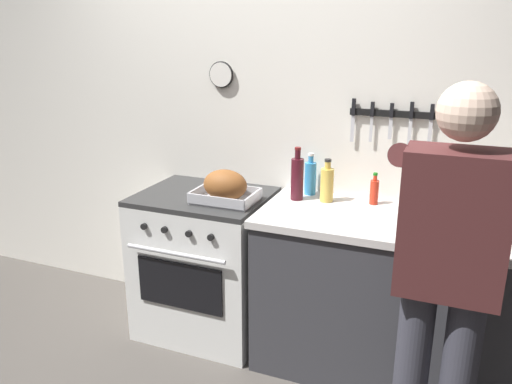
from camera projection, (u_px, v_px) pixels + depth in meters
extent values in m
cube|color=white|center=(260.00, 120.00, 3.12)|extent=(6.00, 0.10, 2.60)
cube|color=black|center=(392.00, 114.00, 2.75)|extent=(0.45, 0.02, 0.04)
cube|color=silver|center=(352.00, 129.00, 2.84)|extent=(0.02, 0.00, 0.15)
cube|color=black|center=(354.00, 107.00, 2.81)|extent=(0.02, 0.02, 0.09)
cube|color=silver|center=(371.00, 129.00, 2.80)|extent=(0.02, 0.00, 0.14)
cube|color=black|center=(372.00, 109.00, 2.77)|extent=(0.02, 0.02, 0.08)
cube|color=silver|center=(390.00, 128.00, 2.76)|extent=(0.02, 0.00, 0.12)
cube|color=black|center=(392.00, 110.00, 2.73)|extent=(0.02, 0.02, 0.08)
cube|color=silver|center=(410.00, 134.00, 2.73)|extent=(0.02, 0.00, 0.17)
cube|color=black|center=(412.00, 110.00, 2.69)|extent=(0.02, 0.02, 0.09)
cube|color=silver|center=(430.00, 136.00, 2.70)|extent=(0.02, 0.00, 0.17)
cube|color=black|center=(432.00, 112.00, 2.66)|extent=(0.02, 0.02, 0.08)
cylinder|color=white|center=(221.00, 75.00, 3.06)|extent=(0.14, 0.02, 0.14)
torus|color=black|center=(221.00, 75.00, 3.06)|extent=(0.16, 0.02, 0.16)
cube|color=#38383D|center=(448.00, 311.00, 2.63)|extent=(2.00, 0.62, 0.86)
cube|color=silver|center=(459.00, 231.00, 2.49)|extent=(2.03, 0.65, 0.04)
cube|color=white|center=(206.00, 265.00, 3.14)|extent=(0.76, 0.62, 0.87)
cube|color=black|center=(180.00, 286.00, 2.85)|extent=(0.53, 0.01, 0.28)
cube|color=#2D2D2D|center=(203.00, 197.00, 3.00)|extent=(0.76, 0.62, 0.03)
cylinder|color=black|center=(144.00, 226.00, 2.83)|extent=(0.04, 0.02, 0.04)
cylinder|color=black|center=(164.00, 230.00, 2.78)|extent=(0.04, 0.02, 0.04)
cylinder|color=black|center=(189.00, 234.00, 2.72)|extent=(0.04, 0.02, 0.04)
cylinder|color=black|center=(211.00, 237.00, 2.68)|extent=(0.04, 0.02, 0.04)
cylinder|color=silver|center=(175.00, 254.00, 2.76)|extent=(0.61, 0.02, 0.02)
cylinder|color=#383842|center=(410.00, 380.00, 2.11)|extent=(0.14, 0.14, 0.86)
cube|color=#4C2323|center=(453.00, 224.00, 1.87)|extent=(0.38, 0.22, 0.56)
sphere|color=beige|center=(467.00, 112.00, 1.74)|extent=(0.21, 0.21, 0.21)
cylinder|color=#4C2323|center=(406.00, 157.00, 2.10)|extent=(0.09, 0.55, 0.22)
cube|color=#B7B7BC|center=(225.00, 201.00, 2.86)|extent=(0.34, 0.25, 0.01)
cube|color=#B7B7BC|center=(215.00, 202.00, 2.74)|extent=(0.34, 0.01, 0.05)
cube|color=#B7B7BC|center=(234.00, 189.00, 2.96)|extent=(0.34, 0.01, 0.05)
cube|color=#B7B7BC|center=(199.00, 192.00, 2.91)|extent=(0.01, 0.25, 0.05)
cube|color=#B7B7BC|center=(253.00, 199.00, 2.79)|extent=(0.01, 0.25, 0.05)
ellipsoid|color=brown|center=(225.00, 185.00, 2.83)|extent=(0.26, 0.18, 0.17)
cube|color=tan|center=(461.00, 228.00, 2.45)|extent=(0.36, 0.24, 0.02)
cylinder|color=#385623|center=(490.00, 208.00, 2.46)|extent=(0.06, 0.06, 0.20)
cylinder|color=#385623|center=(493.00, 184.00, 2.42)|extent=(0.03, 0.03, 0.04)
cylinder|color=black|center=(494.00, 178.00, 2.42)|extent=(0.03, 0.03, 0.01)
cylinder|color=gold|center=(327.00, 185.00, 2.85)|extent=(0.08, 0.08, 0.19)
cylinder|color=gold|center=(328.00, 165.00, 2.81)|extent=(0.03, 0.03, 0.04)
cylinder|color=black|center=(328.00, 160.00, 2.80)|extent=(0.04, 0.04, 0.01)
cylinder|color=#338CCC|center=(310.00, 178.00, 2.97)|extent=(0.07, 0.07, 0.19)
cylinder|color=#338CCC|center=(311.00, 159.00, 2.94)|extent=(0.03, 0.03, 0.04)
cylinder|color=white|center=(311.00, 155.00, 2.93)|extent=(0.03, 0.03, 0.01)
cylinder|color=red|center=(374.00, 192.00, 2.81)|extent=(0.05, 0.05, 0.14)
cylinder|color=red|center=(375.00, 178.00, 2.78)|extent=(0.02, 0.02, 0.03)
cylinder|color=#197219|center=(375.00, 174.00, 2.77)|extent=(0.02, 0.02, 0.01)
cylinder|color=#47141E|center=(297.00, 179.00, 2.87)|extent=(0.07, 0.07, 0.24)
cylinder|color=#47141E|center=(298.00, 154.00, 2.83)|extent=(0.03, 0.03, 0.05)
cylinder|color=maroon|center=(298.00, 149.00, 2.82)|extent=(0.04, 0.04, 0.01)
cylinder|color=black|center=(451.00, 202.00, 2.59)|extent=(0.05, 0.05, 0.17)
cylinder|color=black|center=(453.00, 183.00, 2.56)|extent=(0.02, 0.02, 0.04)
cylinder|color=#B21919|center=(454.00, 179.00, 2.55)|extent=(0.03, 0.03, 0.01)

